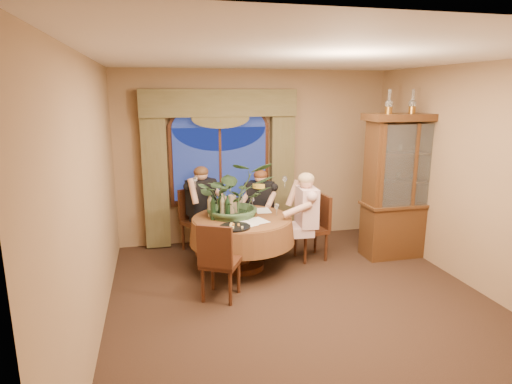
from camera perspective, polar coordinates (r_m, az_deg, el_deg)
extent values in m
plane|color=black|center=(5.23, 6.49, -14.76)|extent=(5.00, 5.00, 0.00)
plane|color=#886949|center=(7.10, -0.09, 4.72)|extent=(4.50, 0.00, 4.50)
plane|color=#886949|center=(5.90, 27.87, 1.46)|extent=(0.00, 5.00, 5.00)
plane|color=white|center=(4.64, 7.42, 17.49)|extent=(5.00, 5.00, 0.00)
cube|color=#4D4727|center=(6.83, -13.29, 2.15)|extent=(0.38, 0.14, 2.32)
cube|color=#4D4727|center=(7.13, 3.50, 2.94)|extent=(0.38, 0.14, 2.32)
cylinder|color=maroon|center=(6.06, -1.85, -6.79)|extent=(1.76, 1.76, 0.75)
cube|color=#3A2213|center=(6.75, 19.33, 0.70)|extent=(1.33, 0.53, 2.15)
cube|color=black|center=(6.42, 7.33, -4.75)|extent=(0.46, 0.46, 0.96)
cube|color=black|center=(6.90, 0.02, -3.37)|extent=(0.56, 0.56, 0.96)
cube|color=black|center=(6.78, -7.76, -3.80)|extent=(0.58, 0.58, 0.96)
cube|color=black|center=(5.20, -4.73, -9.07)|extent=(0.57, 0.57, 0.96)
imported|color=#324F2F|center=(5.91, -2.84, 3.15)|extent=(1.07, 1.19, 0.93)
imported|color=#4C5B32|center=(5.90, -1.63, -3.26)|extent=(0.15, 0.15, 0.05)
cylinder|color=black|center=(5.49, -2.81, -4.67)|extent=(0.40, 0.40, 0.02)
cylinder|color=black|center=(5.83, -3.81, -2.04)|extent=(0.07, 0.07, 0.33)
cylinder|color=black|center=(6.00, -4.76, -1.63)|extent=(0.07, 0.07, 0.33)
cylinder|color=tan|center=(5.87, -4.49, -1.95)|extent=(0.07, 0.07, 0.33)
cylinder|color=black|center=(5.81, -5.76, -2.14)|extent=(0.07, 0.07, 0.33)
cylinder|color=tan|center=(5.95, -6.14, -1.77)|extent=(0.07, 0.07, 0.33)
cube|color=white|center=(5.77, 0.27, -3.84)|extent=(0.30, 0.35, 0.00)
cube|color=white|center=(6.26, 0.91, -2.48)|extent=(0.23, 0.31, 0.00)
cube|color=white|center=(5.64, -1.35, -4.25)|extent=(0.31, 0.36, 0.00)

